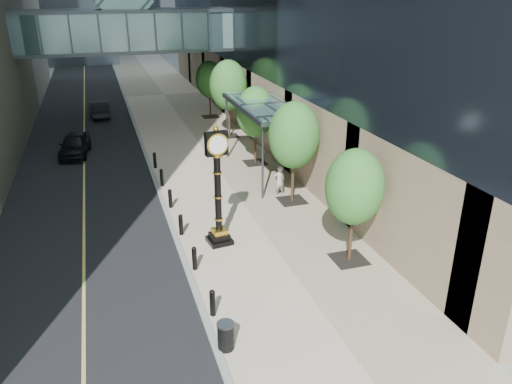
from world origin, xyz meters
The scene contains 13 objects.
ground centered at (0.00, 0.00, 0.00)m, with size 320.00×320.00×0.00m, color gray.
road centered at (-7.00, 40.00, 0.01)m, with size 8.00×180.00×0.02m, color black.
sidewalk centered at (1.00, 40.00, 0.03)m, with size 8.00×180.00×0.06m, color #C5B097.
curb centered at (-3.00, 40.00, 0.04)m, with size 0.25×180.00×0.07m, color gray.
skywalk centered at (-3.00, 28.00, 7.71)m, with size 17.00×4.20×5.80m.
entrance_canopy centered at (3.48, 14.00, 4.19)m, with size 3.00×8.00×4.38m.
bollard_row centered at (-2.70, 9.00, 0.51)m, with size 0.20×16.20×0.90m.
street_trees centered at (3.60, 16.29, 3.57)m, with size 2.78×28.35×5.71m.
street_clock centered at (-1.22, 6.10, 2.37)m, with size 1.12×1.12×5.33m.
trash_bin centered at (-2.70, -0.82, 0.51)m, with size 0.52×0.52×0.90m, color black.
pedestrian centered at (3.20, 10.43, 0.90)m, with size 0.62×0.40×1.69m, color #A8A49A.
car_near centered at (-7.51, 21.35, 0.76)m, with size 1.75×4.35×1.48m, color black.
car_far centered at (-5.68, 32.07, 0.71)m, with size 1.46×4.17×1.38m, color black.
Camera 1 is at (-5.64, -13.19, 10.65)m, focal length 35.00 mm.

